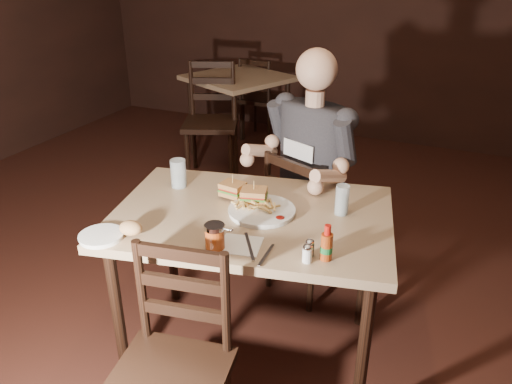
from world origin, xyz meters
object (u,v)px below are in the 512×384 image
at_px(bg_chair_far, 262,99).
at_px(glass_left, 178,173).
at_px(hot_sauce, 327,242).
at_px(bg_table, 238,86).
at_px(chair_far, 310,223).
at_px(dinner_plate, 262,212).
at_px(main_table, 251,230).
at_px(glass_right, 342,200).
at_px(bg_chair_near, 211,123).
at_px(chair_near, 167,380).
at_px(syrup_dispenser, 215,237).
at_px(side_plate, 101,237).
at_px(diner, 308,143).

distance_m(bg_chair_far, glass_left, 2.94).
bearing_deg(hot_sauce, bg_table, 121.73).
relative_size(chair_far, dinner_plate, 3.03).
xyz_separation_m(main_table, glass_left, (-0.43, 0.11, 0.15)).
xyz_separation_m(bg_table, glass_right, (1.55, -2.21, 0.16)).
relative_size(bg_chair_far, bg_chair_near, 0.88).
bearing_deg(bg_chair_far, glass_right, 122.28).
bearing_deg(chair_near, syrup_dispenser, 79.10).
bearing_deg(glass_left, side_plate, -92.55).
bearing_deg(dinner_plate, hot_sauce, -33.08).
relative_size(bg_chair_near, glass_left, 7.11).
relative_size(main_table, side_plate, 7.80).
bearing_deg(diner, glass_right, -32.26).
relative_size(dinner_plate, syrup_dispenser, 2.79).
height_order(bg_chair_near, diner, diner).
bearing_deg(side_plate, glass_right, 35.69).
xyz_separation_m(diner, glass_left, (-0.49, -0.46, -0.07)).
distance_m(chair_near, glass_left, 0.97).
relative_size(hot_sauce, side_plate, 0.83).
xyz_separation_m(chair_far, hot_sauce, (0.32, -0.83, 0.41)).
distance_m(chair_far, glass_left, 0.82).
xyz_separation_m(hot_sauce, side_plate, (-0.85, -0.21, -0.06)).
relative_size(bg_table, bg_chair_near, 1.09).
distance_m(bg_chair_near, hot_sauce, 2.61).
bearing_deg(dinner_plate, bg_table, 117.84).
xyz_separation_m(dinner_plate, hot_sauce, (0.35, -0.23, 0.06)).
xyz_separation_m(chair_near, glass_right, (0.37, 0.83, 0.40)).
bearing_deg(dinner_plate, side_plate, -138.00).
relative_size(diner, dinner_plate, 3.33).
xyz_separation_m(bg_chair_near, diner, (1.26, -1.25, 0.43)).
height_order(bg_table, dinner_plate, dinner_plate).
distance_m(chair_far, glass_right, 0.67).
bearing_deg(main_table, dinner_plate, 23.98).
bearing_deg(hot_sauce, chair_far, 111.01).
relative_size(chair_far, side_plate, 5.01).
relative_size(chair_near, diner, 0.93).
xyz_separation_m(bg_chair_near, glass_left, (0.77, -1.71, 0.36)).
relative_size(diner, hot_sauce, 6.62).
bearing_deg(diner, bg_chair_far, 140.64).
bearing_deg(bg_table, main_table, -63.12).
bearing_deg(side_plate, bg_chair_near, 108.39).
distance_m(syrup_dispenser, side_plate, 0.46).
bearing_deg(bg_table, chair_near, -68.77).
height_order(bg_chair_far, side_plate, bg_chair_far).
xyz_separation_m(main_table, syrup_dispenser, (-0.01, -0.31, 0.13)).
relative_size(bg_chair_near, side_plate, 5.66).
distance_m(chair_far, dinner_plate, 0.69).
xyz_separation_m(chair_far, chair_near, (-0.10, -1.29, 0.01)).
xyz_separation_m(chair_near, glass_left, (-0.41, 0.79, 0.40)).
bearing_deg(bg_chair_far, chair_far, 121.96).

